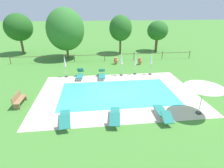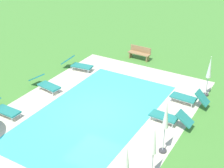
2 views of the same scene
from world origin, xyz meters
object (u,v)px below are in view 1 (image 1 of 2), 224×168
(terracotta_urn_by_tree, at_px, (116,61))
(terracotta_urn_near_fence, at_px, (140,61))
(patio_umbrella_closed_row_centre, at_px, (122,60))
(tree_centre, at_px, (19,27))
(sun_lounger_north_far, at_px, (80,74))
(tree_far_west, at_px, (65,30))
(sun_lounger_north_mid, at_px, (115,115))
(wooden_bench_lawn_side, at_px, (19,99))
(patio_umbrella_closed_row_mid_west, at_px, (151,60))
(sun_lounger_north_near_steps, at_px, (102,74))
(patio_umbrella_open_foreground, at_px, (205,85))
(sun_lounger_south_near_corner, at_px, (65,118))
(patio_umbrella_closed_row_mid_east, at_px, (65,63))
(tree_west_mid, at_px, (158,31))
(patio_umbrella_closed_row_west, at_px, (136,61))
(sun_lounger_north_end, at_px, (163,113))
(tree_east_mid, at_px, (121,28))

(terracotta_urn_by_tree, bearing_deg, terracotta_urn_near_fence, -8.81)
(patio_umbrella_closed_row_centre, xyz_separation_m, tree_centre, (-12.81, 10.49, 2.13))
(sun_lounger_north_far, relative_size, tree_centre, 0.35)
(tree_far_west, bearing_deg, patio_umbrella_closed_row_centre, -50.25)
(sun_lounger_north_mid, height_order, wooden_bench_lawn_side, wooden_bench_lawn_side)
(patio_umbrella_closed_row_mid_west, height_order, tree_far_west, tree_far_west)
(terracotta_urn_by_tree, bearing_deg, wooden_bench_lawn_side, -132.49)
(sun_lounger_north_near_steps, height_order, wooden_bench_lawn_side, wooden_bench_lawn_side)
(sun_lounger_north_near_steps, height_order, tree_centre, tree_centre)
(patio_umbrella_open_foreground, xyz_separation_m, terracotta_urn_by_tree, (-3.88, 11.34, -1.59))
(sun_lounger_north_far, bearing_deg, sun_lounger_south_near_corner, -94.24)
(patio_umbrella_open_foreground, height_order, tree_centre, tree_centre)
(patio_umbrella_closed_row_mid_east, bearing_deg, sun_lounger_south_near_corner, -83.77)
(patio_umbrella_closed_row_centre, bearing_deg, tree_centre, 140.67)
(sun_lounger_north_near_steps, bearing_deg, sun_lounger_north_far, 174.79)
(tree_far_west, bearing_deg, patio_umbrella_open_foreground, -56.20)
(sun_lounger_north_mid, distance_m, terracotta_urn_near_fence, 11.85)
(patio_umbrella_closed_row_mid_west, distance_m, tree_west_mid, 10.89)
(tree_west_mid, distance_m, tree_centre, 19.91)
(terracotta_urn_near_fence, relative_size, tree_west_mid, 0.17)
(sun_lounger_south_near_corner, relative_size, patio_umbrella_closed_row_west, 0.91)
(patio_umbrella_closed_row_west, relative_size, patio_umbrella_closed_row_mid_west, 0.96)
(sun_lounger_north_far, height_order, patio_umbrella_closed_row_mid_west, patio_umbrella_closed_row_mid_west)
(terracotta_urn_by_tree, bearing_deg, sun_lounger_north_end, -83.29)
(terracotta_urn_by_tree, height_order, tree_far_west, tree_far_west)
(sun_lounger_north_end, relative_size, patio_umbrella_closed_row_west, 0.92)
(tree_east_mid, bearing_deg, patio_umbrella_open_foreground, -81.37)
(terracotta_urn_near_fence, distance_m, tree_centre, 17.48)
(patio_umbrella_closed_row_west, distance_m, tree_east_mid, 9.18)
(wooden_bench_lawn_side, height_order, terracotta_urn_near_fence, wooden_bench_lawn_side)
(sun_lounger_north_mid, bearing_deg, tree_west_mid, 63.43)
(patio_umbrella_closed_row_mid_west, distance_m, patio_umbrella_closed_row_centre, 3.00)
(sun_lounger_north_mid, xyz_separation_m, tree_far_west, (-4.38, 14.85, 3.37))
(sun_lounger_north_far, bearing_deg, sun_lounger_north_near_steps, -5.21)
(terracotta_urn_by_tree, distance_m, tree_far_west, 7.66)
(tree_far_west, height_order, tree_east_mid, tree_far_west)
(sun_lounger_south_near_corner, xyz_separation_m, tree_west_mid, (11.72, 17.43, 2.72))
(sun_lounger_north_near_steps, height_order, tree_west_mid, tree_west_mid)
(sun_lounger_north_far, height_order, patio_umbrella_closed_row_mid_east, patio_umbrella_closed_row_mid_east)
(sun_lounger_north_end, bearing_deg, wooden_bench_lawn_side, 164.16)
(sun_lounger_south_near_corner, relative_size, terracotta_urn_by_tree, 2.54)
(sun_lounger_north_mid, xyz_separation_m, tree_east_mid, (2.99, 16.66, 3.24))
(patio_umbrella_closed_row_mid_west, xyz_separation_m, tree_centre, (-15.80, 10.59, 2.25))
(sun_lounger_north_near_steps, relative_size, wooden_bench_lawn_side, 1.35)
(tree_centre, bearing_deg, sun_lounger_north_far, -51.11)
(sun_lounger_north_end, xyz_separation_m, tree_east_mid, (0.01, 16.74, 3.24))
(sun_lounger_north_near_steps, bearing_deg, tree_centre, 134.58)
(patio_umbrella_closed_row_centre, bearing_deg, sun_lounger_north_mid, -102.27)
(patio_umbrella_closed_row_west, distance_m, patio_umbrella_closed_row_centre, 1.49)
(wooden_bench_lawn_side, bearing_deg, patio_umbrella_closed_row_mid_east, 63.27)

